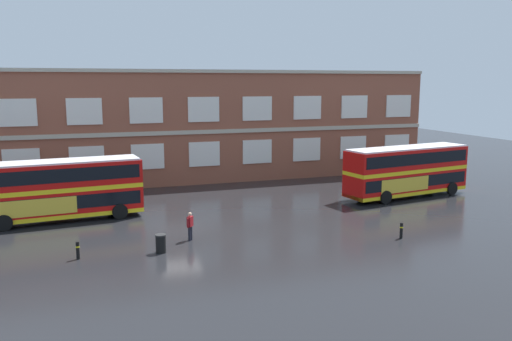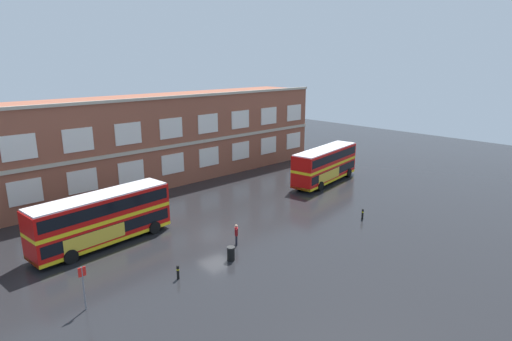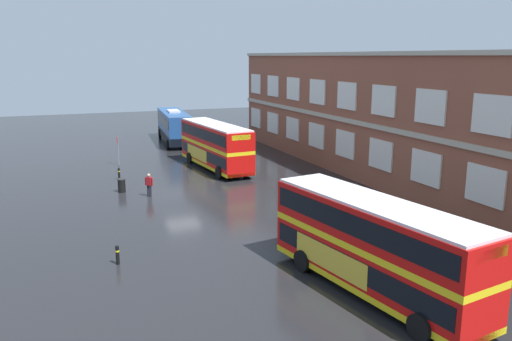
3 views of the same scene
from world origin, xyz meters
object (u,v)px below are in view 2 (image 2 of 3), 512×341
(double_decker_middle, at_px, (325,164))
(station_litter_bin, at_px, (231,253))
(double_decker_near, at_px, (102,218))
(safety_bollard_west, at_px, (178,272))
(safety_bollard_east, at_px, (363,214))
(waiting_passenger, at_px, (236,234))
(bus_stand_flag, at_px, (83,284))

(double_decker_middle, xyz_separation_m, station_litter_bin, (-21.13, -7.83, -1.63))
(double_decker_near, height_order, safety_bollard_west, double_decker_near)
(safety_bollard_east, bearing_deg, double_decker_middle, 54.01)
(double_decker_near, bearing_deg, safety_bollard_west, -82.43)
(waiting_passenger, bearing_deg, double_decker_middle, 17.75)
(double_decker_middle, height_order, waiting_passenger, double_decker_middle)
(station_litter_bin, height_order, safety_bollard_east, station_litter_bin)
(waiting_passenger, distance_m, safety_bollard_west, 6.46)
(double_decker_middle, height_order, station_litter_bin, double_decker_middle)
(station_litter_bin, relative_size, safety_bollard_east, 1.08)
(safety_bollard_west, height_order, safety_bollard_east, same)
(safety_bollard_west, bearing_deg, double_decker_middle, 16.43)
(double_decker_middle, bearing_deg, double_decker_near, 177.41)
(waiting_passenger, relative_size, bus_stand_flag, 0.63)
(bus_stand_flag, xyz_separation_m, safety_bollard_west, (5.89, -0.69, -1.14))
(double_decker_middle, height_order, safety_bollard_east, double_decker_middle)
(bus_stand_flag, relative_size, station_litter_bin, 2.62)
(station_litter_bin, bearing_deg, double_decker_near, 121.12)
(double_decker_near, xyz_separation_m, bus_stand_flag, (-4.73, -8.01, -0.51))
(waiting_passenger, height_order, station_litter_bin, waiting_passenger)
(waiting_passenger, xyz_separation_m, safety_bollard_west, (-6.30, -1.37, -0.44))
(safety_bollard_east, bearing_deg, waiting_passenger, 162.85)
(double_decker_middle, height_order, bus_stand_flag, double_decker_middle)
(bus_stand_flag, height_order, safety_bollard_east, bus_stand_flag)
(waiting_passenger, relative_size, station_litter_bin, 1.65)
(bus_stand_flag, height_order, safety_bollard_west, bus_stand_flag)
(double_decker_middle, xyz_separation_m, bus_stand_flag, (-31.32, -6.81, -0.51))
(waiting_passenger, bearing_deg, double_decker_near, 135.48)
(bus_stand_flag, bearing_deg, waiting_passenger, 3.22)
(double_decker_near, bearing_deg, bus_stand_flag, -120.56)
(safety_bollard_east, bearing_deg, bus_stand_flag, 172.88)
(safety_bollard_west, xyz_separation_m, safety_bollard_east, (18.29, -2.33, 0.00))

